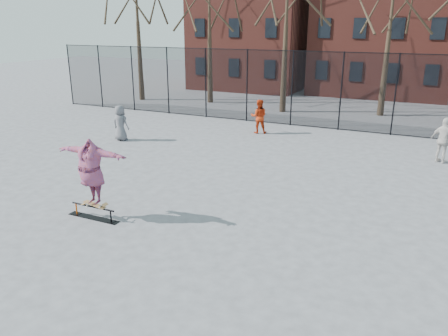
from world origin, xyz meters
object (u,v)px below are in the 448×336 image
at_px(skate_rail, 93,213).
at_px(skater, 91,173).
at_px(bystander_grey, 120,123).
at_px(bystander_white, 444,140).
at_px(bystander_red, 259,116).
at_px(skateboard, 95,205).

height_order(skate_rail, skater, skater).
distance_m(skate_rail, bystander_grey, 8.92).
bearing_deg(bystander_white, bystander_grey, 39.66).
distance_m(skater, bystander_grey, 8.95).
distance_m(skater, bystander_white, 13.47).
distance_m(skate_rail, bystander_red, 11.68).
bearing_deg(bystander_grey, bystander_red, -141.68).
height_order(skater, bystander_red, skater).
distance_m(bystander_grey, bystander_red, 6.82).
xyz_separation_m(skater, bystander_red, (0.52, 11.64, -0.54)).
relative_size(skateboard, bystander_grey, 0.45).
bearing_deg(bystander_red, bystander_grey, 17.03).
height_order(skate_rail, bystander_grey, bystander_grey).
bearing_deg(bystander_grey, skate_rail, 123.42).
bearing_deg(skater, skateboard, 0.00).
bearing_deg(skater, bystander_grey, 122.17).
relative_size(skater, bystander_grey, 1.36).
height_order(skater, bystander_grey, skater).
xyz_separation_m(skateboard, bystander_grey, (-4.88, 7.48, 0.42)).
relative_size(skate_rail, skater, 0.74).
distance_m(skateboard, skater, 0.97).
bearing_deg(skateboard, skater, 0.00).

